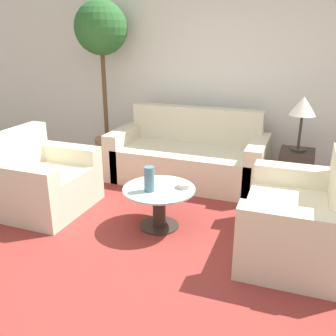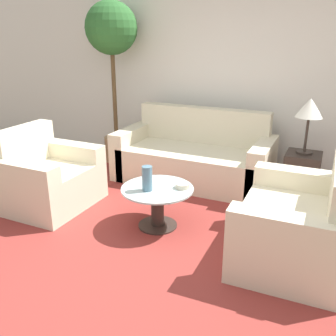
% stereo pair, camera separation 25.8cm
% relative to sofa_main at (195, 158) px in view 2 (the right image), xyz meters
% --- Properties ---
extents(ground_plane, '(14.00, 14.00, 0.00)m').
position_rel_sofa_main_xyz_m(ground_plane, '(0.22, -2.06, -0.30)').
color(ground_plane, brown).
extents(wall_back, '(10.00, 0.06, 2.60)m').
position_rel_sofa_main_xyz_m(wall_back, '(0.22, 0.65, 1.00)').
color(wall_back, white).
rests_on(wall_back, ground_plane).
extents(rug, '(3.62, 3.59, 0.01)m').
position_rel_sofa_main_xyz_m(rug, '(0.13, -1.38, -0.29)').
color(rug, maroon).
rests_on(rug, ground_plane).
extents(sofa_main, '(2.00, 0.92, 0.92)m').
position_rel_sofa_main_xyz_m(sofa_main, '(0.00, 0.00, 0.00)').
color(sofa_main, beige).
rests_on(sofa_main, ground_plane).
extents(armchair, '(0.85, 0.98, 0.89)m').
position_rel_sofa_main_xyz_m(armchair, '(-1.25, -1.44, 0.00)').
color(armchair, beige).
rests_on(armchair, ground_plane).
extents(loveseat, '(0.90, 1.25, 0.90)m').
position_rel_sofa_main_xyz_m(loveseat, '(1.50, -1.37, 0.00)').
color(loveseat, beige).
rests_on(loveseat, ground_plane).
extents(coffee_table, '(0.72, 0.72, 0.42)m').
position_rel_sofa_main_xyz_m(coffee_table, '(0.13, -1.38, -0.02)').
color(coffee_table, '#332823').
rests_on(coffee_table, ground_plane).
extents(side_table, '(0.39, 0.39, 0.56)m').
position_rel_sofa_main_xyz_m(side_table, '(1.35, -0.07, -0.02)').
color(side_table, '#332823').
rests_on(side_table, ground_plane).
extents(table_lamp, '(0.30, 0.30, 0.63)m').
position_rel_sofa_main_xyz_m(table_lamp, '(1.35, -0.07, 0.77)').
color(table_lamp, '#332823').
rests_on(table_lamp, side_table).
extents(potted_plant, '(0.72, 0.72, 2.29)m').
position_rel_sofa_main_xyz_m(potted_plant, '(-1.36, 0.22, 1.41)').
color(potted_plant, '#93704C').
rests_on(potted_plant, ground_plane).
extents(vase, '(0.10, 0.10, 0.25)m').
position_rel_sofa_main_xyz_m(vase, '(0.07, -1.47, 0.25)').
color(vase, slate).
rests_on(vase, coffee_table).
extents(bowl, '(0.14, 0.14, 0.05)m').
position_rel_sofa_main_xyz_m(bowl, '(0.35, -1.28, 0.15)').
color(bowl, beige).
rests_on(bowl, coffee_table).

